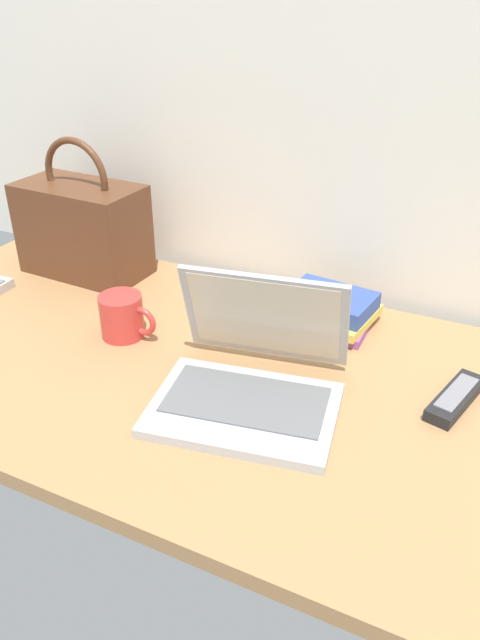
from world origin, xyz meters
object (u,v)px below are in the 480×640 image
book_stack (329,310)px  laptop (251,376)px  remote_control_near (456,398)px  coffee_mug (123,316)px  handbag (83,227)px

book_stack → laptop: bearing=-97.0°
remote_control_near → book_stack: bearing=149.7°
remote_control_near → coffee_mug: bearing=-174.5°
remote_control_near → book_stack: (-0.29, 0.17, 0.02)m
coffee_mug → remote_control_near: 0.65m
laptop → handbag: 0.66m
laptop → remote_control_near: size_ratio=2.11×
laptop → book_stack: (0.04, 0.31, -0.01)m
coffee_mug → laptop: bearing=-13.4°
remote_control_near → laptop: bearing=-156.9°
coffee_mug → book_stack: (0.36, 0.23, -0.01)m
handbag → book_stack: handbag is taller
remote_control_near → handbag: bearing=170.3°
laptop → remote_control_near: laptop is taller
handbag → coffee_mug: bearing=-39.6°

